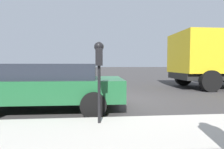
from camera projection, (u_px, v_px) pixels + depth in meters
The scene contains 3 objects.
ground_plane at pixel (105, 102), 6.10m from camera, with size 220.00×220.00×0.00m, color #3D3A3A.
parking_meter at pixel (99, 61), 3.44m from camera, with size 0.21×0.19×1.62m.
car_green at pixel (51, 85), 5.07m from camera, with size 2.21×4.27×1.32m.
Camera 1 is at (-6.04, 0.29, 1.29)m, focal length 28.00 mm.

